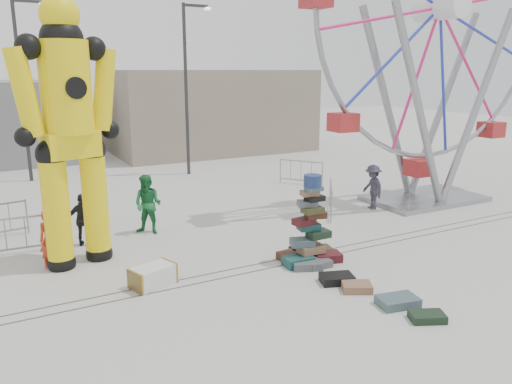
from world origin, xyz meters
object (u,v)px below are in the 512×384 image
barricade_wheel_front (331,200)px  barricade_wheel_back (301,172)px  steamer_trunk (153,276)px  pedestrian_black (84,220)px  crash_test_dummy (69,125)px  pedestrian_grey (373,187)px  lamp_post_left (23,82)px  lamp_post_right (188,81)px  barricade_dummy_c (26,235)px  suitcase_tower (310,237)px  pedestrian_green (148,204)px  pedestrian_red (50,239)px  ferris_wheel (438,34)px

barricade_wheel_front → barricade_wheel_back: 4.92m
steamer_trunk → pedestrian_black: (-0.90, 3.70, 0.53)m
barricade_wheel_back → crash_test_dummy: bearing=-99.5°
pedestrian_grey → barricade_wheel_front: bearing=-84.4°
lamp_post_left → crash_test_dummy: bearing=-89.3°
lamp_post_right → barricade_dummy_c: (-8.05, -8.21, -3.93)m
crash_test_dummy → pedestrian_grey: 10.79m
lamp_post_left → barricade_wheel_back: bearing=-32.0°
lamp_post_left → suitcase_tower: size_ratio=3.37×
barricade_wheel_front → pedestrian_grey: 1.83m
barricade_wheel_back → pedestrian_grey: 4.70m
lamp_post_left → pedestrian_green: (2.48, -10.10, -3.55)m
lamp_post_right → pedestrian_red: bearing=-128.2°
steamer_trunk → barricade_wheel_back: barricade_wheel_back is taller
crash_test_dummy → pedestrian_green: crash_test_dummy is taller
suitcase_tower → ferris_wheel: 9.95m
barricade_dummy_c → lamp_post_left: bearing=87.5°
suitcase_tower → steamer_trunk: bearing=-179.1°
ferris_wheel → barricade_dummy_c: (-14.24, 1.11, -5.71)m
barricade_wheel_back → ferris_wheel: bearing=-6.4°
pedestrian_black → pedestrian_green: bearing=-151.3°
barricade_wheel_back → pedestrian_black: (-10.01, -3.74, 0.22)m
pedestrian_red → pedestrian_green: bearing=12.0°
barricade_dummy_c → pedestrian_grey: pedestrian_grey is taller
suitcase_tower → lamp_post_left: bearing=118.3°
barricade_dummy_c → pedestrian_grey: size_ratio=1.21×
lamp_post_left → barricade_dummy_c: bearing=-95.9°
barricade_dummy_c → barricade_wheel_back: size_ratio=1.00×
ferris_wheel → barricade_dummy_c: 15.38m
lamp_post_right → pedestrian_grey: bearing=-69.0°
crash_test_dummy → pedestrian_black: size_ratio=4.50×
crash_test_dummy → pedestrian_green: bearing=20.4°
pedestrian_green → pedestrian_red: bearing=-110.5°
pedestrian_black → ferris_wheel: bearing=-161.5°
pedestrian_green → ferris_wheel: bearing=36.5°
pedestrian_green → lamp_post_right: bearing=103.8°
suitcase_tower → pedestrian_grey: suitcase_tower is taller
barricade_wheel_back → pedestrian_grey: (0.04, -4.69, 0.28)m
pedestrian_red → pedestrian_grey: 11.11m
pedestrian_black → pedestrian_grey: size_ratio=0.94×
barricade_wheel_front → lamp_post_right: bearing=46.4°
pedestrian_grey → steamer_trunk: bearing=-64.3°
suitcase_tower → pedestrian_red: (-6.14, 2.84, 0.10)m
ferris_wheel → pedestrian_black: bearing=176.3°
pedestrian_red → steamer_trunk: bearing=-65.0°
barricade_wheel_back → lamp_post_right: bearing=-178.2°
pedestrian_black → pedestrian_grey: pedestrian_grey is taller
ferris_wheel → barricade_wheel_front: 7.24m
barricade_dummy_c → pedestrian_grey: bearing=-1.7°
barricade_dummy_c → pedestrian_red: pedestrian_red is taller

